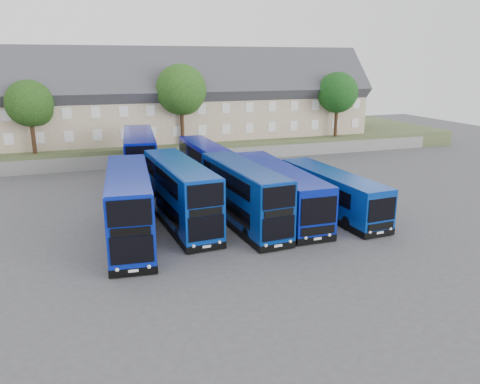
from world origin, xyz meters
name	(u,v)px	position (x,y,z in m)	size (l,w,h in m)	color
ground	(234,236)	(0.00, 0.00, 0.00)	(120.00, 120.00, 0.00)	#444449
retaining_wall	(169,158)	(0.00, 24.00, 0.75)	(70.00, 0.40, 1.50)	slate
earth_bank	(155,142)	(0.00, 34.00, 1.00)	(80.00, 20.00, 2.00)	#424F2C
terrace_row	(158,102)	(0.00, 30.00, 6.60)	(54.00, 10.40, 11.20)	tan
dd_front_left	(130,207)	(-6.65, 1.60, 2.26)	(3.68, 11.76, 4.60)	#081E9F
dd_front_mid	(180,195)	(-2.87, 3.61, 2.24)	(3.42, 11.60, 4.55)	#08349D
dd_front_right	(243,196)	(1.36, 2.07, 2.15)	(3.32, 11.14, 4.37)	navy
dd_rear_left	(140,159)	(-4.06, 16.77, 2.37)	(3.98, 12.32, 4.81)	#07108E
dd_rear_right	(205,166)	(1.44, 13.04, 2.02)	(2.76, 10.44, 4.11)	#080C9B
coach_east_a	(277,191)	(4.67, 3.60, 1.81)	(2.91, 13.48, 3.68)	#08199A
coach_east_b	(332,193)	(8.71, 2.42, 1.59)	(3.30, 11.99, 3.24)	#083296
tree_west	(31,105)	(-13.85, 25.10, 7.05)	(4.80, 4.80, 7.65)	#382314
tree_mid	(182,92)	(2.15, 25.60, 8.07)	(5.76, 5.76, 9.18)	#382314
tree_east	(338,94)	(22.15, 25.10, 7.39)	(5.12, 5.12, 8.16)	#382314
tree_far	(350,88)	(28.15, 32.10, 7.73)	(5.44, 5.44, 8.67)	#382314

